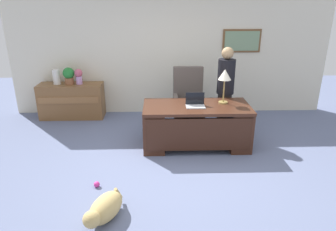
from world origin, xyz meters
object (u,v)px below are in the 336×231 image
at_px(dog_lying, 104,209).
at_px(dog_toy_ball, 97,184).
at_px(vase_with_flowers, 79,76).
at_px(dog_toy_plush, 102,202).
at_px(potted_plant, 69,75).
at_px(desk_lamp, 225,77).
at_px(desk, 196,125).
at_px(armchair, 188,102).
at_px(vase_empty, 56,77).
at_px(laptop, 195,103).
at_px(person_standing, 225,90).
at_px(credenza, 72,101).

distance_m(dog_lying, dog_toy_ball, 0.74).
relative_size(vase_with_flowers, dog_toy_ball, 3.91).
bearing_deg(dog_toy_plush, potted_plant, 110.33).
distance_m(desk_lamp, dog_toy_ball, 2.72).
relative_size(vase_with_flowers, potted_plant, 0.91).
distance_m(desk, dog_lying, 2.35).
xyz_separation_m(vase_with_flowers, potted_plant, (-0.21, 0.00, 0.02)).
height_order(armchair, vase_empty, armchair).
height_order(laptop, vase_with_flowers, vase_with_flowers).
bearing_deg(dog_toy_ball, desk_lamp, 34.84).
height_order(desk, vase_with_flowers, vase_with_flowers).
bearing_deg(dog_toy_ball, potted_plant, 110.52).
distance_m(dog_lying, vase_with_flowers, 3.70).
bearing_deg(dog_toy_ball, person_standing, 41.02).
relative_size(armchair, vase_empty, 3.79).
xyz_separation_m(desk, laptop, (-0.03, -0.00, 0.40)).
xyz_separation_m(credenza, dog_toy_plush, (1.16, -3.15, -0.35)).
xyz_separation_m(vase_with_flowers, vase_empty, (-0.47, 0.00, -0.02)).
bearing_deg(potted_plant, dog_lying, -69.95).
height_order(credenza, vase_empty, vase_empty).
bearing_deg(desk, person_standing, 45.19).
xyz_separation_m(desk_lamp, potted_plant, (-3.05, 1.37, -0.27)).
bearing_deg(laptop, person_standing, 43.82).
bearing_deg(credenza, potted_plant, 160.61).
bearing_deg(dog_lying, dog_toy_ball, 108.10).
relative_size(laptop, dog_toy_plush, 1.91).
bearing_deg(desk_lamp, dog_toy_ball, -145.16).
height_order(desk, dog_toy_plush, desk).
xyz_separation_m(person_standing, laptop, (-0.64, -0.61, -0.05)).
bearing_deg(credenza, armchair, -13.03).
height_order(vase_with_flowers, vase_empty, vase_with_flowers).
relative_size(desk_lamp, potted_plant, 1.67).
xyz_separation_m(dog_lying, vase_with_flowers, (-1.06, 3.46, 0.78)).
distance_m(person_standing, vase_with_flowers, 3.10).
relative_size(credenza, dog_toy_plush, 8.15).
bearing_deg(dog_toy_plush, laptop, 50.02).
bearing_deg(laptop, desk_lamp, 16.53).
height_order(armchair, person_standing, person_standing).
xyz_separation_m(laptop, desk_lamp, (0.51, 0.15, 0.42)).
bearing_deg(credenza, dog_toy_plush, -69.73).
bearing_deg(potted_plant, credenza, -19.39).
distance_m(potted_plant, dog_toy_plush, 3.49).
height_order(desk, desk_lamp, desk_lamp).
bearing_deg(person_standing, dog_toy_plush, -131.79).
relative_size(credenza, vase_empty, 4.30).
relative_size(armchair, person_standing, 0.73).
xyz_separation_m(desk_lamp, dog_toy_plush, (-1.88, -1.78, -1.20)).
distance_m(dog_lying, dog_toy_plush, 0.35).
distance_m(vase_empty, dog_toy_plush, 3.58).
bearing_deg(desk_lamp, desk, -162.62).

